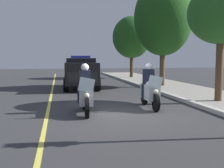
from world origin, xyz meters
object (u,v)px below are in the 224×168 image
object	(u,v)px
police_motorcycle_lead_left	(85,93)
tree_behind_suv	(132,37)
police_suv	(81,72)
police_motorcycle_lead_right	(150,90)
tree_far_back	(163,18)
tree_mid_block	(221,14)

from	to	relation	value
police_motorcycle_lead_left	tree_behind_suv	world-z (taller)	tree_behind_suv
police_motorcycle_lead_left	police_suv	bearing A→B (deg)	176.58
police_motorcycle_lead_right	tree_far_back	distance (m)	8.64
police_motorcycle_lead_right	police_suv	xyz separation A→B (m)	(-7.13, -2.06, 0.37)
tree_mid_block	tree_far_back	xyz separation A→B (m)	(-6.53, 0.07, 0.74)
police_suv	tree_far_back	size ratio (longest dim) A/B	0.73
police_suv	tree_behind_suv	xyz separation A→B (m)	(-7.98, 5.48, 2.79)
police_motorcycle_lead_right	police_motorcycle_lead_left	bearing A→B (deg)	-78.03
tree_far_back	police_suv	bearing A→B (deg)	-90.99
tree_far_back	tree_behind_suv	bearing A→B (deg)	179.17
police_motorcycle_lead_left	police_motorcycle_lead_right	xyz separation A→B (m)	(-0.53, 2.51, 0.00)
tree_mid_block	tree_far_back	size ratio (longest dim) A/B	0.72
police_motorcycle_lead_right	tree_far_back	xyz separation A→B (m)	(-7.03, 3.30, 3.77)
police_motorcycle_lead_right	tree_mid_block	bearing A→B (deg)	98.85
police_motorcycle_lead_right	tree_far_back	bearing A→B (deg)	154.84
police_motorcycle_lead_left	police_motorcycle_lead_right	distance (m)	2.57
police_suv	tree_far_back	distance (m)	6.35
police_motorcycle_lead_right	police_suv	bearing A→B (deg)	-163.90
tree_far_back	tree_behind_suv	world-z (taller)	tree_far_back
tree_far_back	tree_mid_block	bearing A→B (deg)	-0.62
tree_behind_suv	police_suv	bearing A→B (deg)	-34.45
police_motorcycle_lead_right	tree_far_back	world-z (taller)	tree_far_back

